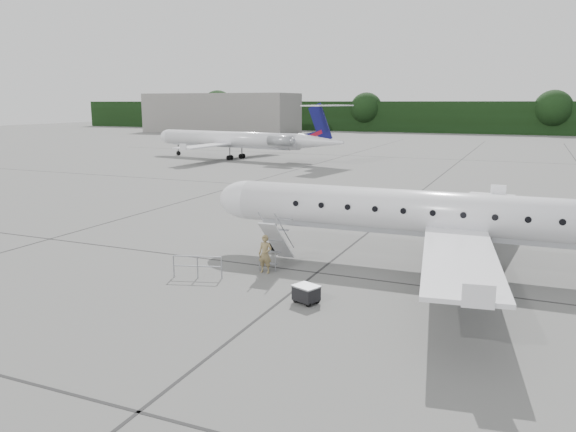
% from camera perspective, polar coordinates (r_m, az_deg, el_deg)
% --- Properties ---
extents(ground, '(320.00, 320.00, 0.00)m').
position_cam_1_polar(ground, '(22.01, 8.15, -9.26)').
color(ground, slate).
rests_on(ground, ground).
extents(treeline, '(260.00, 4.00, 8.00)m').
position_cam_1_polar(treeline, '(150.06, 21.65, 9.25)').
color(treeline, black).
rests_on(treeline, ground).
extents(terminal_building, '(40.00, 14.00, 10.00)m').
position_cam_1_polar(terminal_building, '(150.17, -6.82, 10.35)').
color(terminal_building, slate).
rests_on(terminal_building, ground).
extents(main_regional_jet, '(29.27, 21.48, 7.35)m').
position_cam_1_polar(main_regional_jet, '(26.86, 17.98, 2.19)').
color(main_regional_jet, silver).
rests_on(main_regional_jet, ground).
extents(airstair, '(0.92, 2.49, 2.30)m').
position_cam_1_polar(airstair, '(27.07, -1.15, -2.64)').
color(airstair, silver).
rests_on(airstair, ground).
extents(passenger, '(0.67, 0.45, 1.79)m').
position_cam_1_polar(passenger, '(25.91, -2.33, -3.88)').
color(passenger, olive).
rests_on(passenger, ground).
extents(safety_railing, '(2.13, 0.72, 1.00)m').
position_cam_1_polar(safety_railing, '(25.55, -9.18, -5.16)').
color(safety_railing, gray).
rests_on(safety_railing, ground).
extents(baggage_cart, '(1.11, 1.01, 0.78)m').
position_cam_1_polar(baggage_cart, '(22.21, 1.86, -7.89)').
color(baggage_cart, black).
rests_on(baggage_cart, ground).
extents(bg_regional_left, '(31.72, 24.98, 7.57)m').
position_cam_1_polar(bg_regional_left, '(78.85, -5.97, 8.54)').
color(bg_regional_left, silver).
rests_on(bg_regional_left, ground).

